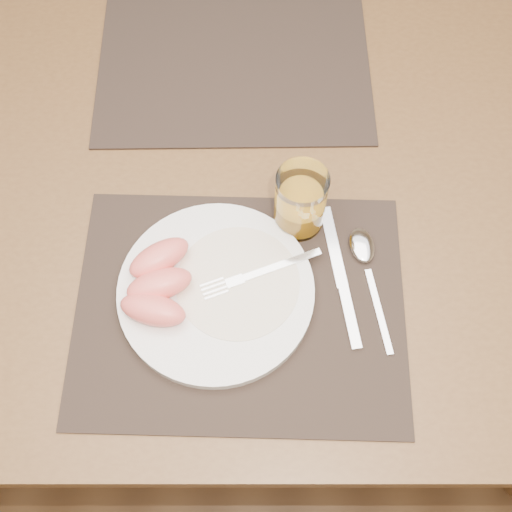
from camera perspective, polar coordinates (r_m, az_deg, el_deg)
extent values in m
plane|color=#53371C|center=(1.66, -0.51, -6.94)|extent=(5.00, 5.00, 0.00)
cube|color=brown|center=(1.00, -0.85, 6.75)|extent=(1.40, 0.90, 0.04)
cube|color=#2D231C|center=(0.88, -1.42, -4.58)|extent=(0.46, 0.36, 0.00)
cube|color=#2D231C|center=(1.12, -1.96, 16.88)|extent=(0.45, 0.36, 0.00)
cylinder|color=white|center=(0.88, -3.57, -3.14)|extent=(0.27, 0.27, 0.02)
cylinder|color=white|center=(0.88, -1.63, -2.32)|extent=(0.17, 0.17, 0.00)
cube|color=silver|center=(0.89, 2.35, -0.78)|extent=(0.11, 0.05, 0.00)
cube|color=silver|center=(0.88, -1.90, -2.27)|extent=(0.03, 0.02, 0.00)
cube|color=silver|center=(0.87, -3.75, -2.92)|extent=(0.04, 0.03, 0.00)
cube|color=silver|center=(0.92, 6.90, 0.84)|extent=(0.03, 0.13, 0.00)
cube|color=silver|center=(0.88, 8.34, -5.44)|extent=(0.03, 0.09, 0.01)
cube|color=silver|center=(0.89, 10.85, -4.83)|extent=(0.03, 0.12, 0.00)
ellipsoid|color=silver|center=(0.92, 9.39, 0.96)|extent=(0.04, 0.06, 0.01)
cylinder|color=white|center=(0.89, 3.97, 4.92)|extent=(0.07, 0.07, 0.11)
cylinder|color=orange|center=(0.92, 3.86, 4.03)|extent=(0.06, 0.06, 0.05)
ellipsoid|color=#ED6E60|center=(0.85, -9.15, -4.74)|extent=(0.10, 0.06, 0.04)
ellipsoid|color=#ED6E60|center=(0.87, -8.59, -2.53)|extent=(0.10, 0.07, 0.04)
ellipsoid|color=#ED6E60|center=(0.88, -8.61, -0.14)|extent=(0.10, 0.08, 0.04)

